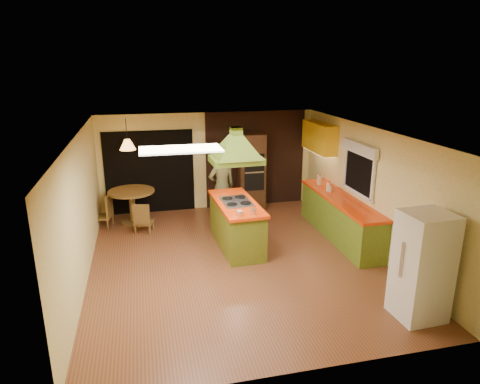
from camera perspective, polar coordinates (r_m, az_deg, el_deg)
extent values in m
plane|color=brown|center=(8.46, -0.51, -9.05)|extent=(6.50, 6.50, 0.00)
plane|color=#F4EEAF|center=(11.07, -4.22, 4.11)|extent=(5.50, 0.00, 5.50)
plane|color=#F4EEAF|center=(5.12, 7.61, -12.02)|extent=(5.50, 0.00, 5.50)
plane|color=#F4EEAF|center=(7.90, -20.42, -2.32)|extent=(0.00, 6.50, 6.50)
plane|color=#F4EEAF|center=(8.97, 16.87, 0.30)|extent=(0.00, 6.50, 6.50)
plane|color=silver|center=(7.70, -0.56, 7.91)|extent=(6.50, 6.50, 0.00)
cube|color=#381E14|center=(11.31, 2.08, 4.42)|extent=(2.64, 0.03, 2.50)
cube|color=black|center=(10.98, -11.94, 2.59)|extent=(2.20, 0.03, 2.10)
cube|color=olive|center=(9.59, 13.14, -3.50)|extent=(0.58, 3.00, 0.86)
cube|color=#E53807|center=(9.44, 13.32, -0.88)|extent=(0.62, 3.05, 0.06)
cube|color=yellow|center=(10.65, 10.52, 7.19)|extent=(0.34, 1.40, 0.70)
cube|color=black|center=(9.22, 15.65, 2.77)|extent=(0.03, 1.16, 0.96)
cube|color=white|center=(9.09, 15.61, 5.63)|extent=(0.10, 1.35, 0.22)
cube|color=white|center=(6.36, -7.93, 5.66)|extent=(1.20, 0.60, 0.03)
cube|color=olive|center=(8.89, -0.48, -4.50)|extent=(0.80, 1.90, 0.92)
cube|color=#FC3D08|center=(8.72, -0.49, -1.51)|extent=(0.87, 1.99, 0.06)
cube|color=silver|center=(8.71, -0.49, -1.28)|extent=(0.60, 0.85, 0.02)
cube|color=#59741D|center=(8.48, -0.51, 4.29)|extent=(1.03, 0.76, 0.12)
pyramid|color=#59741D|center=(8.38, -0.52, 7.66)|extent=(1.03, 0.76, 0.45)
cube|color=#59741D|center=(8.37, -0.52, 8.16)|extent=(0.22, 0.22, 0.14)
imported|color=#4E4D29|center=(9.97, -2.45, 0.64)|extent=(0.75, 0.60, 1.82)
cube|color=white|center=(6.93, 23.14, -9.09)|extent=(0.72, 0.68, 1.66)
cube|color=#4B2D18|center=(11.06, 1.53, 2.76)|extent=(0.69, 0.62, 1.98)
cube|color=black|center=(10.71, 1.95, 3.92)|extent=(0.51, 0.05, 0.45)
cube|color=black|center=(10.83, 1.92, 1.35)|extent=(0.51, 0.05, 0.45)
cylinder|color=brown|center=(10.39, -14.30, 0.08)|extent=(1.08, 1.08, 0.05)
cylinder|color=brown|center=(10.51, -14.15, -1.90)|extent=(0.14, 0.14, 0.76)
cylinder|color=brown|center=(10.63, -14.01, -3.83)|extent=(0.61, 0.61, 0.05)
cone|color=#FF9E3F|center=(10.13, -14.77, 6.13)|extent=(0.41, 0.41, 0.24)
cylinder|color=beige|center=(10.29, 10.58, 1.53)|extent=(0.16, 0.16, 0.20)
cylinder|color=#FFEECD|center=(9.82, 11.81, 0.67)|extent=(0.15, 0.15, 0.19)
cylinder|color=beige|center=(9.77, 11.96, 0.46)|extent=(0.11, 0.11, 0.15)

